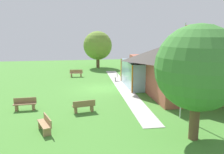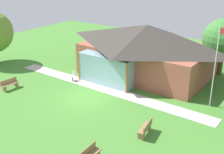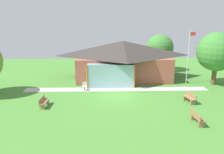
# 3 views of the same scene
# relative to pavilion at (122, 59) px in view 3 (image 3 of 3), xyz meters

# --- Properties ---
(ground_plane) EXTENTS (44.00, 44.00, 0.00)m
(ground_plane) POSITION_rel_pavilion_xyz_m (-1.02, -6.93, -2.35)
(ground_plane) COLOR #478433
(pavilion) EXTENTS (11.81, 8.53, 4.54)m
(pavilion) POSITION_rel_pavilion_xyz_m (0.00, 0.00, 0.00)
(pavilion) COLOR #A35642
(pavilion) RESTS_ON ground_plane
(footpath) EXTENTS (18.64, 1.67, 0.03)m
(footpath) POSITION_rel_pavilion_xyz_m (-1.02, -4.79, -2.33)
(footpath) COLOR #BCB7B2
(footpath) RESTS_ON ground_plane
(flagpole) EXTENTS (0.64, 0.08, 5.84)m
(flagpole) POSITION_rel_pavilion_xyz_m (7.01, -2.84, 0.86)
(flagpole) COLOR silver
(flagpole) RESTS_ON ground_plane
(bench_front_right) EXTENTS (0.51, 1.52, 0.84)m
(bench_front_right) POSITION_rel_pavilion_xyz_m (3.95, -12.75, -1.95)
(bench_front_right) COLOR olive
(bench_front_right) RESTS_ON ground_plane
(bench_mid_right) EXTENTS (0.70, 1.55, 0.84)m
(bench_mid_right) POSITION_rel_pavilion_xyz_m (5.03, -8.77, -1.95)
(bench_mid_right) COLOR olive
(bench_mid_right) RESTS_ON ground_plane
(bench_mid_left) EXTENTS (0.52, 1.52, 0.84)m
(bench_mid_left) POSITION_rel_pavilion_xyz_m (-7.23, -9.20, -1.95)
(bench_mid_left) COLOR #9E7A51
(bench_mid_left) RESTS_ON ground_plane
(patio_chair_west) EXTENTS (0.47, 0.47, 0.86)m
(patio_chair_west) POSITION_rel_pavilion_xyz_m (-4.23, -4.97, -1.93)
(patio_chair_west) COLOR beige
(patio_chair_west) RESTS_ON ground_plane
(tree_east_hedge) EXTENTS (4.18, 4.18, 5.74)m
(tree_east_hedge) POSITION_rel_pavilion_xyz_m (9.80, -3.45, 1.28)
(tree_east_hedge) COLOR brown
(tree_east_hedge) RESTS_ON ground_plane
(tree_behind_pavilion_right) EXTENTS (3.71, 3.71, 5.11)m
(tree_behind_pavilion_right) POSITION_rel_pavilion_xyz_m (5.61, 3.91, 0.89)
(tree_behind_pavilion_right) COLOR brown
(tree_behind_pavilion_right) RESTS_ON ground_plane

